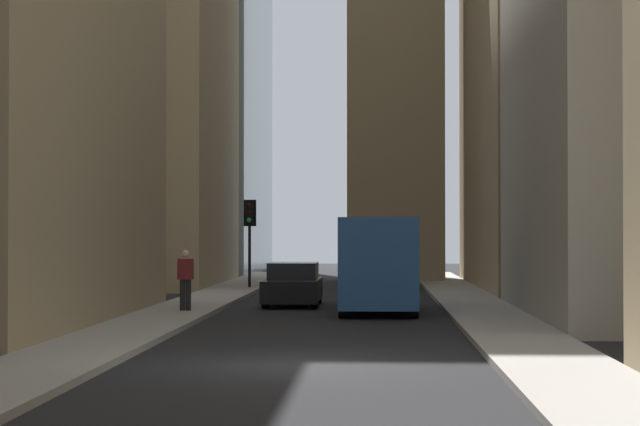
% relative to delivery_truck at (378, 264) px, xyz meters
% --- Properties ---
extents(ground_plane, '(135.00, 135.00, 0.00)m').
position_rel_delivery_truck_xyz_m(ground_plane, '(-13.96, 1.40, -1.46)').
color(ground_plane, black).
extents(sidewalk_right, '(90.00, 2.20, 0.14)m').
position_rel_delivery_truck_xyz_m(sidewalk_right, '(-13.96, 5.90, -1.39)').
color(sidewalk_right, gray).
rests_on(sidewalk_right, ground_plane).
extents(sidewalk_left, '(90.00, 2.20, 0.14)m').
position_rel_delivery_truck_xyz_m(sidewalk_left, '(-13.96, -3.10, -1.39)').
color(sidewalk_left, gray).
rests_on(sidewalk_left, ground_plane).
extents(building_right_far, '(13.24, 10.00, 22.42)m').
position_rel_delivery_truck_xyz_m(building_right_far, '(16.64, 12.00, 9.75)').
color(building_right_far, '#9E8966').
rests_on(building_right_far, ground_plane).
extents(delivery_truck, '(6.46, 2.25, 2.84)m').
position_rel_delivery_truck_xyz_m(delivery_truck, '(0.00, 0.00, 0.00)').
color(delivery_truck, '#285699').
rests_on(delivery_truck, ground_plane).
extents(sedan_black, '(4.30, 1.78, 1.42)m').
position_rel_delivery_truck_xyz_m(sedan_black, '(2.98, 2.80, -0.80)').
color(sedan_black, black).
rests_on(sedan_black, ground_plane).
extents(traffic_light_midblock, '(0.43, 0.52, 3.63)m').
position_rel_delivery_truck_xyz_m(traffic_light_midblock, '(12.62, 5.28, 1.34)').
color(traffic_light_midblock, black).
rests_on(traffic_light_midblock, sidewalk_right).
extents(pedestrian, '(0.26, 0.44, 1.77)m').
position_rel_delivery_truck_xyz_m(pedestrian, '(-1.57, 5.62, -0.35)').
color(pedestrian, black).
rests_on(pedestrian, sidewalk_right).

